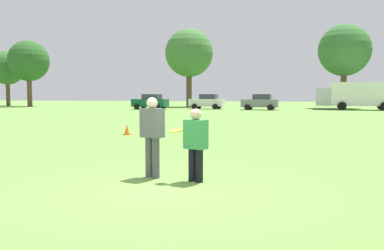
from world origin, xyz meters
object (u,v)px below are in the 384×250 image
Objects in this scene: frisbee at (176,131)px; box_truck at (356,95)px; player_defender at (196,141)px; parked_car_center at (260,102)px; player_thrower at (152,133)px; parked_car_mid_left at (207,101)px; parked_car_near_left at (151,102)px; traffic_cone at (127,130)px.

box_truck is at bearing 76.56° from frisbee.
player_defender is 39.37m from parked_car_center.
parked_car_center is 0.50× the size of box_truck.
player_thrower is 0.40× the size of parked_car_center.
player_thrower reaches higher than frisbee.
player_thrower is 1.03m from player_defender.
parked_car_mid_left is 1.00× the size of parked_car_center.
parked_car_mid_left is (-6.76, 40.59, -0.06)m from player_thrower.
parked_car_mid_left reaches higher than frisbee.
parked_car_near_left is at bearing -156.53° from parked_car_mid_left.
parked_car_center is (6.56, -1.44, 0.00)m from parked_car_mid_left.
parked_car_mid_left is at bearing 99.45° from player_thrower.
player_defender is 0.47m from frisbee.
box_truck is (10.00, 41.85, 0.70)m from frisbee.
player_defender is at bearing -59.70° from traffic_cone.
traffic_cone is at bearing -114.05° from box_truck.
parked_car_center is at bearing 91.14° from frisbee.
player_thrower is at bearing -70.84° from parked_car_near_left.
parked_car_near_left is 24.05m from box_truck.
frisbee is (-0.41, -0.05, 0.21)m from player_defender.
player_defender is 0.35× the size of parked_car_center.
parked_car_center is (-0.79, 39.40, -0.13)m from frisbee.
box_truck reaches higher than parked_car_center.
box_truck is (23.74, 3.79, 0.83)m from parked_car_near_left.
traffic_cone is at bearing -72.87° from parked_car_near_left.
box_truck reaches higher than frisbee.
parked_car_center is (3.94, 30.55, 0.69)m from traffic_cone.
traffic_cone is 0.11× the size of parked_car_center.
frisbee is 0.06× the size of parked_car_mid_left.
parked_car_center is (-1.20, 39.35, 0.08)m from player_defender.
player_defender reaches higher than frisbee.
parked_car_near_left reaches higher than traffic_cone.
box_truck is (14.73, 33.01, 1.52)m from traffic_cone.
traffic_cone is (-4.73, 8.85, -0.83)m from frisbee.
frisbee is 41.49m from parked_car_mid_left.
parked_car_mid_left is (-2.62, 31.98, 0.69)m from traffic_cone.
box_truck is (17.35, 1.02, 0.83)m from parked_car_mid_left.
player_defender is 3.15× the size of traffic_cone.
frisbee is (0.59, -0.24, 0.07)m from player_thrower.
parked_car_near_left reaches higher than player_defender.
box_truck is at bearing 77.08° from player_defender.
player_defender is at bearing -10.84° from player_thrower.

